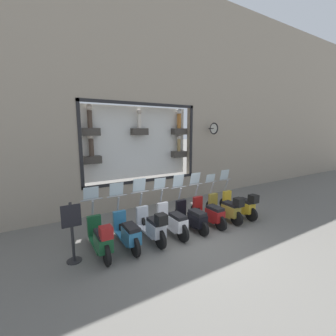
{
  "coord_description": "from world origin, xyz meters",
  "views": [
    {
      "loc": [
        -5.02,
        3.86,
        3.21
      ],
      "look_at": [
        1.97,
        -0.33,
        1.83
      ],
      "focal_mm": 24.0,
      "sensor_mm": 36.0,
      "label": 1
    }
  ],
  "objects_px": {
    "scooter_red_2": "(209,212)",
    "shop_sign_post": "(72,231)",
    "scooter_yellow_0": "(241,204)",
    "scooter_white_4": "(173,221)",
    "scooter_silver_5": "(152,225)",
    "scooter_green_7": "(101,238)",
    "scooter_black_3": "(192,217)",
    "scooter_teal_6": "(127,232)",
    "scooter_olive_1": "(226,208)"
  },
  "relations": [
    {
      "from": "scooter_red_2",
      "to": "shop_sign_post",
      "type": "bearing_deg",
      "value": 89.81
    },
    {
      "from": "scooter_yellow_0",
      "to": "scooter_white_4",
      "type": "distance_m",
      "value": 2.95
    },
    {
      "from": "scooter_silver_5",
      "to": "scooter_green_7",
      "type": "bearing_deg",
      "value": 90.14
    },
    {
      "from": "scooter_black_3",
      "to": "scooter_teal_6",
      "type": "xyz_separation_m",
      "value": [
        0.0,
        2.21,
        0.02
      ]
    },
    {
      "from": "shop_sign_post",
      "to": "scooter_teal_6",
      "type": "bearing_deg",
      "value": -90.5
    },
    {
      "from": "scooter_yellow_0",
      "to": "scooter_teal_6",
      "type": "bearing_deg",
      "value": 89.17
    },
    {
      "from": "scooter_white_4",
      "to": "scooter_teal_6",
      "type": "distance_m",
      "value": 1.48
    },
    {
      "from": "scooter_white_4",
      "to": "shop_sign_post",
      "type": "distance_m",
      "value": 2.89
    },
    {
      "from": "scooter_yellow_0",
      "to": "shop_sign_post",
      "type": "distance_m",
      "value": 5.83
    },
    {
      "from": "scooter_red_2",
      "to": "shop_sign_post",
      "type": "relative_size",
      "value": 1.19
    },
    {
      "from": "scooter_olive_1",
      "to": "scooter_teal_6",
      "type": "xyz_separation_m",
      "value": [
        0.07,
        3.69,
        -0.03
      ]
    },
    {
      "from": "scooter_red_2",
      "to": "scooter_white_4",
      "type": "distance_m",
      "value": 1.48
    },
    {
      "from": "scooter_teal_6",
      "to": "scooter_green_7",
      "type": "bearing_deg",
      "value": 94.53
    },
    {
      "from": "scooter_olive_1",
      "to": "scooter_green_7",
      "type": "bearing_deg",
      "value": 89.9
    },
    {
      "from": "scooter_red_2",
      "to": "scooter_white_4",
      "type": "relative_size",
      "value": 0.99
    },
    {
      "from": "scooter_yellow_0",
      "to": "scooter_green_7",
      "type": "xyz_separation_m",
      "value": [
        0.01,
        5.17,
        0.01
      ]
    },
    {
      "from": "scooter_black_3",
      "to": "scooter_green_7",
      "type": "height_order",
      "value": "scooter_black_3"
    },
    {
      "from": "scooter_red_2",
      "to": "scooter_teal_6",
      "type": "distance_m",
      "value": 2.95
    },
    {
      "from": "scooter_black_3",
      "to": "scooter_white_4",
      "type": "relative_size",
      "value": 0.99
    },
    {
      "from": "scooter_yellow_0",
      "to": "scooter_silver_5",
      "type": "distance_m",
      "value": 3.69
    },
    {
      "from": "scooter_teal_6",
      "to": "scooter_green_7",
      "type": "distance_m",
      "value": 0.74
    },
    {
      "from": "scooter_red_2",
      "to": "scooter_silver_5",
      "type": "bearing_deg",
      "value": 91.35
    },
    {
      "from": "scooter_red_2",
      "to": "scooter_black_3",
      "type": "xyz_separation_m",
      "value": [
        -0.0,
        0.74,
        -0.01
      ]
    },
    {
      "from": "scooter_teal_6",
      "to": "scooter_green_7",
      "type": "height_order",
      "value": "scooter_teal_6"
    },
    {
      "from": "scooter_yellow_0",
      "to": "scooter_teal_6",
      "type": "relative_size",
      "value": 1.0
    },
    {
      "from": "shop_sign_post",
      "to": "scooter_silver_5",
      "type": "bearing_deg",
      "value": -91.8
    },
    {
      "from": "scooter_red_2",
      "to": "shop_sign_post",
      "type": "height_order",
      "value": "scooter_red_2"
    },
    {
      "from": "scooter_olive_1",
      "to": "scooter_white_4",
      "type": "xyz_separation_m",
      "value": [
        0.07,
        2.21,
        -0.03
      ]
    },
    {
      "from": "scooter_olive_1",
      "to": "scooter_silver_5",
      "type": "relative_size",
      "value": 0.99
    },
    {
      "from": "scooter_black_3",
      "to": "scooter_silver_5",
      "type": "distance_m",
      "value": 1.48
    },
    {
      "from": "scooter_olive_1",
      "to": "scooter_black_3",
      "type": "distance_m",
      "value": 1.48
    },
    {
      "from": "scooter_silver_5",
      "to": "shop_sign_post",
      "type": "distance_m",
      "value": 2.15
    },
    {
      "from": "scooter_black_3",
      "to": "scooter_green_7",
      "type": "xyz_separation_m",
      "value": [
        -0.05,
        2.95,
        0.06
      ]
    },
    {
      "from": "scooter_yellow_0",
      "to": "shop_sign_post",
      "type": "height_order",
      "value": "scooter_yellow_0"
    },
    {
      "from": "scooter_yellow_0",
      "to": "scooter_teal_6",
      "type": "distance_m",
      "value": 4.43
    },
    {
      "from": "shop_sign_post",
      "to": "scooter_black_3",
      "type": "bearing_deg",
      "value": -90.26
    },
    {
      "from": "scooter_red_2",
      "to": "scooter_black_3",
      "type": "bearing_deg",
      "value": 90.12
    },
    {
      "from": "scooter_green_7",
      "to": "scooter_red_2",
      "type": "bearing_deg",
      "value": -89.13
    },
    {
      "from": "scooter_yellow_0",
      "to": "scooter_red_2",
      "type": "relative_size",
      "value": 1.0
    },
    {
      "from": "scooter_yellow_0",
      "to": "scooter_red_2",
      "type": "height_order",
      "value": "scooter_red_2"
    },
    {
      "from": "scooter_olive_1",
      "to": "scooter_black_3",
      "type": "relative_size",
      "value": 1.0
    },
    {
      "from": "scooter_silver_5",
      "to": "scooter_teal_6",
      "type": "xyz_separation_m",
      "value": [
        0.05,
        0.74,
        -0.05
      ]
    },
    {
      "from": "scooter_white_4",
      "to": "scooter_green_7",
      "type": "height_order",
      "value": "scooter_white_4"
    },
    {
      "from": "scooter_olive_1",
      "to": "scooter_silver_5",
      "type": "xyz_separation_m",
      "value": [
        0.01,
        2.95,
        0.02
      ]
    },
    {
      "from": "scooter_black_3",
      "to": "shop_sign_post",
      "type": "distance_m",
      "value": 3.62
    },
    {
      "from": "scooter_black_3",
      "to": "scooter_yellow_0",
      "type": "bearing_deg",
      "value": -91.55
    },
    {
      "from": "scooter_olive_1",
      "to": "scooter_green_7",
      "type": "xyz_separation_m",
      "value": [
        0.01,
        4.43,
        0.01
      ]
    },
    {
      "from": "scooter_olive_1",
      "to": "scooter_white_4",
      "type": "height_order",
      "value": "scooter_white_4"
    },
    {
      "from": "scooter_yellow_0",
      "to": "scooter_black_3",
      "type": "relative_size",
      "value": 1.0
    },
    {
      "from": "scooter_yellow_0",
      "to": "scooter_black_3",
      "type": "height_order",
      "value": "scooter_black_3"
    }
  ]
}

